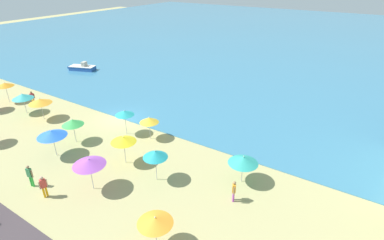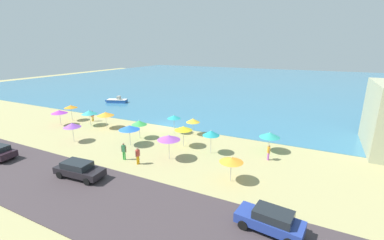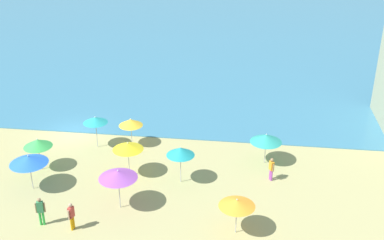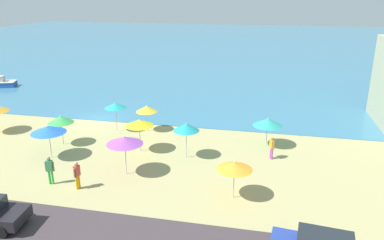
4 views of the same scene
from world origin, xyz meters
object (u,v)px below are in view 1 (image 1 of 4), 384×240
object	(u,v)px
beach_umbrella_9	(89,162)
skiff_nearshore	(82,68)
beach_umbrella_12	(40,101)
bather_0	(32,97)
bather_3	(43,186)
beach_umbrella_4	(155,220)
beach_umbrella_11	(72,122)
beach_umbrella_5	(124,113)
bather_2	(234,190)
beach_umbrella_3	(149,120)
beach_umbrella_0	(123,139)
beach_umbrella_13	(243,160)
beach_umbrella_2	(22,96)
beach_umbrella_7	(52,134)
bather_1	(30,175)
beach_umbrella_10	(155,154)
beach_umbrella_8	(5,85)

from	to	relation	value
beach_umbrella_9	skiff_nearshore	xyz separation A→B (m)	(-24.26, 18.78, -1.89)
beach_umbrella_12	bather_0	world-z (taller)	beach_umbrella_12
bather_3	beach_umbrella_4	bearing A→B (deg)	5.65
beach_umbrella_9	beach_umbrella_4	bearing A→B (deg)	-11.93
beach_umbrella_11	bather_3	world-z (taller)	beach_umbrella_11
beach_umbrella_5	bather_2	xyz separation A→B (m)	(12.93, -3.00, -1.33)
beach_umbrella_3	beach_umbrella_9	size ratio (longest dim) A/B	0.86
beach_umbrella_0	beach_umbrella_13	size ratio (longest dim) A/B	1.10
beach_umbrella_3	skiff_nearshore	size ratio (longest dim) A/B	0.50
beach_umbrella_2	skiff_nearshore	size ratio (longest dim) A/B	0.52
beach_umbrella_7	beach_umbrella_12	distance (m)	8.22
beach_umbrella_0	beach_umbrella_12	xyz separation A→B (m)	(-13.18, 1.23, -0.14)
beach_umbrella_3	bather_1	world-z (taller)	beach_umbrella_3
beach_umbrella_11	beach_umbrella_13	bearing A→B (deg)	10.79
beach_umbrella_9	beach_umbrella_12	size ratio (longest dim) A/B	1.10
beach_umbrella_7	beach_umbrella_9	bearing A→B (deg)	-11.78
beach_umbrella_3	bather_2	bearing A→B (deg)	-18.91
bather_0	beach_umbrella_2	bearing A→B (deg)	-50.53
beach_umbrella_9	bather_1	distance (m)	4.79
beach_umbrella_2	bather_0	xyz separation A→B (m)	(-1.45, 1.76, -1.06)
beach_umbrella_9	bather_2	distance (m)	10.25
beach_umbrella_13	bather_1	bearing A→B (deg)	-145.20
beach_umbrella_10	beach_umbrella_0	bearing A→B (deg)	173.89
beach_umbrella_7	bather_2	distance (m)	15.71
beach_umbrella_7	beach_umbrella_13	bearing A→B (deg)	19.67
beach_umbrella_2	beach_umbrella_8	bearing A→B (deg)	172.23
beach_umbrella_9	beach_umbrella_12	bearing A→B (deg)	159.91
beach_umbrella_13	beach_umbrella_2	bearing A→B (deg)	-175.93
beach_umbrella_9	skiff_nearshore	size ratio (longest dim) A/B	0.59
beach_umbrella_10	skiff_nearshore	xyz separation A→B (m)	(-27.49, 15.44, -1.85)
bather_2	skiff_nearshore	bearing A→B (deg)	156.68
beach_umbrella_2	beach_umbrella_13	bearing A→B (deg)	4.07
beach_umbrella_4	beach_umbrella_10	world-z (taller)	beach_umbrella_10
beach_umbrella_0	bather_1	xyz separation A→B (m)	(-3.65, -5.97, -1.19)
beach_umbrella_5	beach_umbrella_11	world-z (taller)	beach_umbrella_5
beach_umbrella_5	beach_umbrella_7	distance (m)	6.55
beach_umbrella_5	bather_3	xyz separation A→B (m)	(1.65, -9.79, -1.27)
beach_umbrella_3	beach_umbrella_7	distance (m)	8.29
beach_umbrella_2	bather_2	bearing A→B (deg)	-1.03
bather_1	beach_umbrella_13	bearing A→B (deg)	34.80
beach_umbrella_5	skiff_nearshore	world-z (taller)	beach_umbrella_5
beach_umbrella_9	beach_umbrella_10	size ratio (longest dim) A/B	1.00
beach_umbrella_4	skiff_nearshore	bearing A→B (deg)	147.12
beach_umbrella_0	beach_umbrella_3	size ratio (longest dim) A/B	1.10
beach_umbrella_8	skiff_nearshore	xyz separation A→B (m)	(-2.97, 13.31, -1.78)
beach_umbrella_4	beach_umbrella_13	distance (m)	8.31
bather_3	skiff_nearshore	bearing A→B (deg)	136.25
beach_umbrella_3	bather_1	distance (m)	10.59
bather_2	bather_3	world-z (taller)	bather_3
beach_umbrella_3	beach_umbrella_5	xyz separation A→B (m)	(-2.53, -0.56, 0.30)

